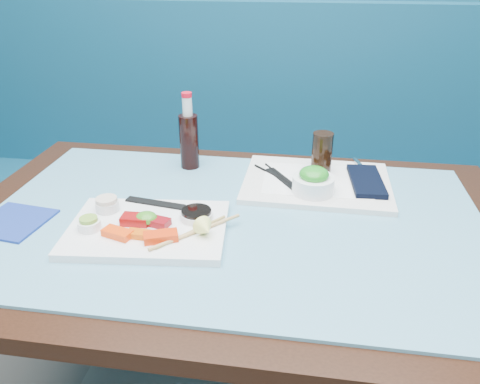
# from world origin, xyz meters

# --- Properties ---
(booth_bench) EXTENTS (3.00, 0.56, 1.17)m
(booth_bench) POSITION_xyz_m (0.00, 2.29, 0.37)
(booth_bench) COLOR navy
(booth_bench) RESTS_ON ground
(dining_table) EXTENTS (1.40, 0.90, 0.75)m
(dining_table) POSITION_xyz_m (0.00, 1.45, 0.67)
(dining_table) COLOR black
(dining_table) RESTS_ON ground
(glass_top) EXTENTS (1.22, 0.76, 0.01)m
(glass_top) POSITION_xyz_m (0.00, 1.45, 0.75)
(glass_top) COLOR #5D9DBA
(glass_top) RESTS_ON dining_table
(sashimi_plate) EXTENTS (0.39, 0.29, 0.02)m
(sashimi_plate) POSITION_xyz_m (-0.18, 1.36, 0.77)
(sashimi_plate) COLOR white
(sashimi_plate) RESTS_ON glass_top
(salmon_left) EXTENTS (0.07, 0.05, 0.02)m
(salmon_left) POSITION_xyz_m (-0.23, 1.30, 0.78)
(salmon_left) COLOR #FF410A
(salmon_left) RESTS_ON sashimi_plate
(salmon_mid) EXTENTS (0.06, 0.03, 0.01)m
(salmon_mid) POSITION_xyz_m (-0.18, 1.31, 0.78)
(salmon_mid) COLOR #E15609
(salmon_mid) RESTS_ON sashimi_plate
(salmon_right) EXTENTS (0.08, 0.06, 0.02)m
(salmon_right) POSITION_xyz_m (-0.13, 1.30, 0.79)
(salmon_right) COLOR red
(salmon_right) RESTS_ON sashimi_plate
(tuna_left) EXTENTS (0.07, 0.04, 0.02)m
(tuna_left) POSITION_xyz_m (-0.21, 1.36, 0.79)
(tuna_left) COLOR maroon
(tuna_left) RESTS_ON sashimi_plate
(tuna_right) EXTENTS (0.06, 0.04, 0.02)m
(tuna_right) POSITION_xyz_m (-0.16, 1.36, 0.79)
(tuna_right) COLOR maroon
(tuna_right) RESTS_ON sashimi_plate
(seaweed_garnish) EXTENTS (0.05, 0.05, 0.03)m
(seaweed_garnish) POSITION_xyz_m (-0.19, 1.37, 0.79)
(seaweed_garnish) COLOR #3B881F
(seaweed_garnish) RESTS_ON sashimi_plate
(ramekin_wasabi) EXTENTS (0.07, 0.07, 0.02)m
(ramekin_wasabi) POSITION_xyz_m (-0.31, 1.32, 0.79)
(ramekin_wasabi) COLOR white
(ramekin_wasabi) RESTS_ON sashimi_plate
(wasabi_fill) EXTENTS (0.04, 0.04, 0.01)m
(wasabi_fill) POSITION_xyz_m (-0.31, 1.32, 0.80)
(wasabi_fill) COLOR #76A435
(wasabi_fill) RESTS_ON ramekin_wasabi
(ramekin_ginger) EXTENTS (0.06, 0.06, 0.02)m
(ramekin_ginger) POSITION_xyz_m (-0.30, 1.41, 0.79)
(ramekin_ginger) COLOR silver
(ramekin_ginger) RESTS_ON sashimi_plate
(ginger_fill) EXTENTS (0.06, 0.06, 0.01)m
(ginger_fill) POSITION_xyz_m (-0.30, 1.41, 0.81)
(ginger_fill) COLOR beige
(ginger_fill) RESTS_ON ramekin_ginger
(soy_dish) EXTENTS (0.09, 0.09, 0.02)m
(soy_dish) POSITION_xyz_m (-0.08, 1.41, 0.78)
(soy_dish) COLOR white
(soy_dish) RESTS_ON sashimi_plate
(soy_fill) EXTENTS (0.09, 0.09, 0.01)m
(soy_fill) POSITION_xyz_m (-0.08, 1.41, 0.80)
(soy_fill) COLOR black
(soy_fill) RESTS_ON soy_dish
(lemon_wedge) EXTENTS (0.06, 0.06, 0.05)m
(lemon_wedge) POSITION_xyz_m (-0.04, 1.33, 0.80)
(lemon_wedge) COLOR #FFFE78
(lemon_wedge) RESTS_ON sashimi_plate
(chopstick_sleeve) EXTENTS (0.16, 0.05, 0.00)m
(chopstick_sleeve) POSITION_xyz_m (-0.20, 1.46, 0.78)
(chopstick_sleeve) COLOR black
(chopstick_sleeve) RESTS_ON sashimi_plate
(wooden_chopstick_a) EXTENTS (0.13, 0.16, 0.01)m
(wooden_chopstick_a) POSITION_xyz_m (-0.07, 1.34, 0.78)
(wooden_chopstick_a) COLOR #9E884A
(wooden_chopstick_a) RESTS_ON sashimi_plate
(wooden_chopstick_b) EXTENTS (0.17, 0.18, 0.01)m
(wooden_chopstick_b) POSITION_xyz_m (-0.06, 1.34, 0.78)
(wooden_chopstick_b) COLOR tan
(wooden_chopstick_b) RESTS_ON sashimi_plate
(serving_tray) EXTENTS (0.41, 0.31, 0.02)m
(serving_tray) POSITION_xyz_m (0.20, 1.67, 0.77)
(serving_tray) COLOR white
(serving_tray) RESTS_ON glass_top
(paper_placemat) EXTENTS (0.30, 0.21, 0.00)m
(paper_placemat) POSITION_xyz_m (0.20, 1.67, 0.77)
(paper_placemat) COLOR white
(paper_placemat) RESTS_ON serving_tray
(seaweed_bowl) EXTENTS (0.15, 0.15, 0.04)m
(seaweed_bowl) POSITION_xyz_m (0.19, 1.59, 0.80)
(seaweed_bowl) COLOR white
(seaweed_bowl) RESTS_ON serving_tray
(seaweed_salad) EXTENTS (0.09, 0.09, 0.04)m
(seaweed_salad) POSITION_xyz_m (0.19, 1.59, 0.83)
(seaweed_salad) COLOR #218C20
(seaweed_salad) RESTS_ON seaweed_bowl
(cola_glass) EXTENTS (0.06, 0.06, 0.12)m
(cola_glass) POSITION_xyz_m (0.21, 1.72, 0.83)
(cola_glass) COLOR black
(cola_glass) RESTS_ON serving_tray
(navy_pouch) EXTENTS (0.10, 0.20, 0.01)m
(navy_pouch) POSITION_xyz_m (0.34, 1.67, 0.78)
(navy_pouch) COLOR black
(navy_pouch) RESTS_ON serving_tray
(fork) EXTENTS (0.04, 0.10, 0.01)m
(fork) POSITION_xyz_m (0.33, 1.77, 0.78)
(fork) COLOR silver
(fork) RESTS_ON serving_tray
(black_chopstick_a) EXTENTS (0.17, 0.17, 0.01)m
(black_chopstick_a) POSITION_xyz_m (0.10, 1.66, 0.78)
(black_chopstick_a) COLOR black
(black_chopstick_a) RESTS_ON serving_tray
(black_chopstick_b) EXTENTS (0.13, 0.19, 0.01)m
(black_chopstick_b) POSITION_xyz_m (0.11, 1.66, 0.78)
(black_chopstick_b) COLOR black
(black_chopstick_b) RESTS_ON serving_tray
(tray_sleeve) EXTENTS (0.11, 0.14, 0.00)m
(tray_sleeve) POSITION_xyz_m (0.11, 1.66, 0.78)
(tray_sleeve) COLOR black
(tray_sleeve) RESTS_ON serving_tray
(cola_bottle_body) EXTENTS (0.07, 0.07, 0.16)m
(cola_bottle_body) POSITION_xyz_m (-0.18, 1.74, 0.84)
(cola_bottle_body) COLOR black
(cola_bottle_body) RESTS_ON glass_top
(cola_bottle_neck) EXTENTS (0.03, 0.03, 0.06)m
(cola_bottle_neck) POSITION_xyz_m (-0.18, 1.74, 0.95)
(cola_bottle_neck) COLOR silver
(cola_bottle_neck) RESTS_ON cola_bottle_body
(cola_bottle_cap) EXTENTS (0.04, 0.04, 0.01)m
(cola_bottle_cap) POSITION_xyz_m (-0.18, 1.74, 0.98)
(cola_bottle_cap) COLOR red
(cola_bottle_cap) RESTS_ON cola_bottle_neck
(blue_napkin) EXTENTS (0.17, 0.17, 0.01)m
(blue_napkin) POSITION_xyz_m (-0.52, 1.35, 0.76)
(blue_napkin) COLOR navy
(blue_napkin) RESTS_ON glass_top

